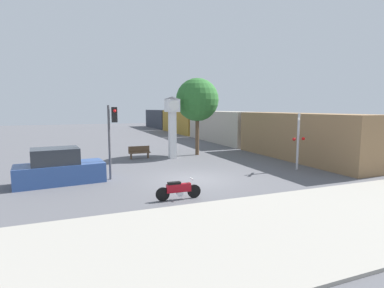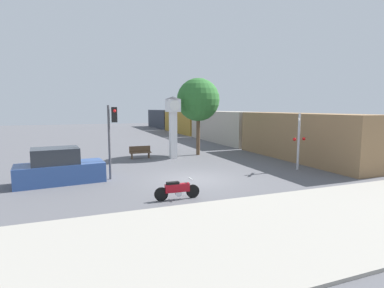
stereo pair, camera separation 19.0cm
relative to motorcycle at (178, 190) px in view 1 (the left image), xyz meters
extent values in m
plane|color=#56565B|center=(1.92, 2.99, -0.41)|extent=(120.00, 120.00, 0.00)
cube|color=#9E998E|center=(1.92, -4.00, -0.36)|extent=(36.00, 6.00, 0.10)
cylinder|color=black|center=(0.69, -0.02, -0.13)|extent=(0.57, 0.11, 0.57)
cylinder|color=black|center=(-0.68, 0.02, -0.13)|extent=(0.57, 0.11, 0.57)
cube|color=maroon|center=(0.01, 0.00, 0.08)|extent=(1.05, 0.25, 0.34)
cube|color=black|center=(-0.18, 0.01, 0.30)|extent=(0.54, 0.24, 0.09)
cylinder|color=silver|center=(0.05, 0.00, -0.15)|extent=(0.27, 0.20, 0.27)
cube|color=silver|center=(0.59, -0.02, 0.42)|extent=(0.07, 0.42, 0.04)
cube|color=white|center=(2.93, 9.90, 1.34)|extent=(0.50, 0.50, 3.49)
cube|color=white|center=(2.93, 9.90, 3.55)|extent=(0.94, 0.94, 0.94)
cylinder|color=white|center=(2.93, 9.41, 3.55)|extent=(0.75, 0.02, 0.75)
cone|color=#333338|center=(2.93, 9.90, 4.12)|extent=(1.13, 1.13, 0.20)
cube|color=olive|center=(11.56, 5.98, 1.29)|extent=(2.80, 12.21, 3.40)
cube|color=#ADA393|center=(11.56, 18.79, 1.29)|extent=(2.80, 12.21, 3.40)
cube|color=olive|center=(11.56, 31.60, 1.29)|extent=(2.80, 12.21, 3.40)
cube|color=#333842|center=(11.56, 44.42, 1.29)|extent=(2.80, 12.21, 3.40)
cylinder|color=#47474C|center=(-2.22, 4.69, 1.56)|extent=(0.12, 0.12, 3.93)
cube|color=black|center=(-1.92, 4.69, 3.02)|extent=(0.28, 0.24, 0.80)
sphere|color=red|center=(-1.92, 4.54, 3.22)|extent=(0.16, 0.16, 0.16)
cylinder|color=#B7B7BC|center=(8.80, 3.08, 1.32)|extent=(0.14, 0.14, 3.47)
cube|color=white|center=(8.80, 3.08, 2.71)|extent=(0.82, 0.82, 0.14)
sphere|color=red|center=(8.45, 3.03, 1.50)|extent=(0.20, 0.20, 0.20)
sphere|color=red|center=(9.15, 3.03, 1.50)|extent=(0.20, 0.20, 0.20)
cylinder|color=brown|center=(5.31, 10.77, 1.13)|extent=(0.30, 0.30, 3.07)
sphere|color=#2D6B2D|center=(5.31, 10.77, 4.03)|extent=(3.41, 3.41, 3.41)
cube|color=brown|center=(0.58, 10.67, 0.04)|extent=(1.60, 0.44, 0.08)
cube|color=brown|center=(0.58, 10.86, 0.29)|extent=(1.60, 0.06, 0.44)
cube|color=brown|center=(-0.06, 10.67, -0.21)|extent=(0.08, 0.35, 0.41)
cube|color=brown|center=(1.22, 10.67, -0.21)|extent=(0.08, 0.35, 0.41)
cube|color=#2D4C8C|center=(-4.66, 4.79, 0.09)|extent=(4.38, 2.26, 1.00)
cube|color=#262B33|center=(-4.86, 4.77, 0.99)|extent=(2.37, 1.89, 0.80)
camera|label=1|loc=(-3.92, -11.45, 3.38)|focal=28.00mm
camera|label=2|loc=(-3.74, -11.52, 3.38)|focal=28.00mm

